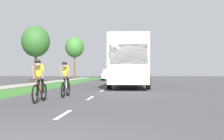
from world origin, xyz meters
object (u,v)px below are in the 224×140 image
(bus_white, at_px, (129,61))
(cyclist_trailing, at_px, (66,79))
(street_tree_near, at_px, (36,42))
(street_tree_far, at_px, (75,47))
(sedan_silver, at_px, (109,75))
(cyclist_lead, at_px, (39,80))

(bus_white, bearing_deg, cyclist_trailing, -105.92)
(street_tree_near, xyz_separation_m, street_tree_far, (0.61, 17.96, 0.89))
(sedan_silver, distance_m, street_tree_near, 12.74)
(bus_white, relative_size, sedan_silver, 2.70)
(bus_white, relative_size, street_tree_far, 1.68)
(cyclist_lead, distance_m, sedan_silver, 29.78)
(cyclist_lead, relative_size, street_tree_far, 0.25)
(bus_white, xyz_separation_m, sedan_silver, (-2.87, 17.52, -1.21))
(cyclist_lead, relative_size, bus_white, 0.15)
(cyclist_trailing, xyz_separation_m, sedan_silver, (-0.08, 27.30, -0.04))
(cyclist_trailing, height_order, sedan_silver, cyclist_trailing)
(bus_white, distance_m, sedan_silver, 17.80)
(cyclist_lead, relative_size, street_tree_near, 0.29)
(street_tree_near, bearing_deg, street_tree_far, 88.06)
(cyclist_lead, relative_size, sedan_silver, 0.40)
(sedan_silver, bearing_deg, bus_white, -80.69)
(cyclist_lead, distance_m, cyclist_trailing, 2.51)
(cyclist_lead, distance_m, bus_white, 12.72)
(cyclist_trailing, xyz_separation_m, street_tree_near, (-7.01, 17.21, 3.48))
(street_tree_near, bearing_deg, bus_white, -37.16)
(bus_white, height_order, sedan_silver, bus_white)
(sedan_silver, relative_size, street_tree_near, 0.73)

